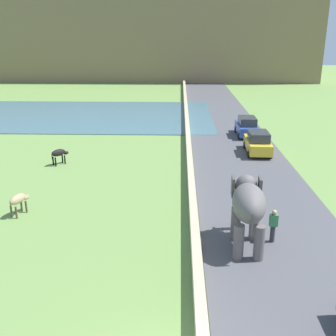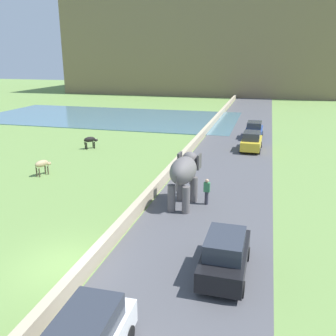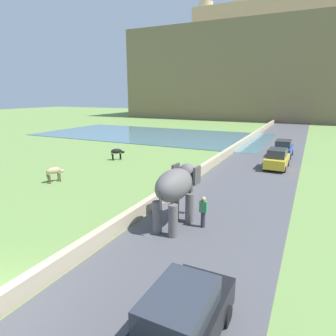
% 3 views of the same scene
% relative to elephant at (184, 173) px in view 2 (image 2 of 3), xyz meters
% --- Properties ---
extents(ground_plane, '(220.00, 220.00, 0.00)m').
position_rel_elephant_xyz_m(ground_plane, '(-3.44, -7.65, -2.04)').
color(ground_plane, '#6B8E47').
extents(road_surface, '(7.00, 120.00, 0.06)m').
position_rel_elephant_xyz_m(road_surface, '(1.56, 12.35, -2.01)').
color(road_surface, '#4C4C51').
rests_on(road_surface, ground).
extents(barrier_wall, '(0.40, 110.00, 0.72)m').
position_rel_elephant_xyz_m(barrier_wall, '(-2.24, 10.35, -1.67)').
color(barrier_wall, tan).
rests_on(barrier_wall, ground).
extents(lake, '(36.00, 18.00, 0.08)m').
position_rel_elephant_xyz_m(lake, '(-17.44, 29.04, -2.00)').
color(lake, slate).
rests_on(lake, ground).
extents(hill_distant, '(64.00, 28.00, 22.91)m').
position_rel_elephant_xyz_m(hill_distant, '(-9.44, 72.72, 9.42)').
color(hill_distant, '#7F6B4C').
rests_on(hill_distant, ground).
extents(elephant, '(1.56, 3.50, 2.99)m').
position_rel_elephant_xyz_m(elephant, '(0.00, 0.00, 0.00)').
color(elephant, '#605B5B').
rests_on(elephant, ground).
extents(person_beside_elephant, '(0.36, 0.22, 1.63)m').
position_rel_elephant_xyz_m(person_beside_elephant, '(1.26, 0.40, -1.16)').
color(person_beside_elephant, '#33333D').
rests_on(person_beside_elephant, ground).
extents(car_black, '(1.84, 4.02, 1.80)m').
position_rel_elephant_xyz_m(car_black, '(3.14, -6.60, -1.14)').
color(car_black, black).
rests_on(car_black, ground).
extents(car_yellow, '(1.88, 4.04, 1.80)m').
position_rel_elephant_xyz_m(car_yellow, '(3.14, 14.44, -1.14)').
color(car_yellow, gold).
rests_on(car_yellow, ground).
extents(car_blue, '(1.84, 4.02, 1.80)m').
position_rel_elephant_xyz_m(car_blue, '(3.14, 19.98, -1.14)').
color(car_blue, '#2D4CA8').
rests_on(car_blue, ground).
extents(cow_tan, '(0.77, 1.42, 1.15)m').
position_rel_elephant_xyz_m(cow_tan, '(-11.31, 2.99, -1.20)').
color(cow_tan, tan).
rests_on(cow_tan, ground).
extents(cow_black, '(1.16, 1.27, 1.15)m').
position_rel_elephant_xyz_m(cow_black, '(-11.59, 11.31, -1.20)').
color(cow_black, black).
rests_on(cow_black, ground).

